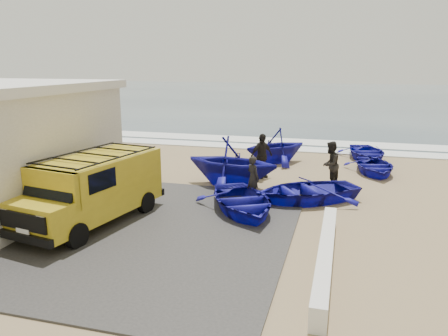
# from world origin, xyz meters

# --- Properties ---
(ground) EXTENTS (160.00, 160.00, 0.00)m
(ground) POSITION_xyz_m (0.00, 0.00, 0.00)
(ground) COLOR #967E57
(slab) EXTENTS (12.00, 10.00, 0.05)m
(slab) POSITION_xyz_m (-2.00, -2.00, 0.03)
(slab) COLOR #393734
(slab) RESTS_ON ground
(ocean) EXTENTS (180.00, 88.00, 0.01)m
(ocean) POSITION_xyz_m (0.00, 56.00, 0.00)
(ocean) COLOR #385166
(ocean) RESTS_ON ground
(surf_line) EXTENTS (180.00, 1.60, 0.06)m
(surf_line) POSITION_xyz_m (0.00, 12.00, 0.03)
(surf_line) COLOR white
(surf_line) RESTS_ON ground
(surf_wash) EXTENTS (180.00, 2.20, 0.04)m
(surf_wash) POSITION_xyz_m (0.00, 14.50, 0.02)
(surf_wash) COLOR white
(surf_wash) RESTS_ON ground
(parapet) EXTENTS (0.35, 6.00, 0.55)m
(parapet) POSITION_xyz_m (5.00, -3.00, 0.28)
(parapet) COLOR silver
(parapet) RESTS_ON ground
(van) EXTENTS (2.84, 5.38, 2.19)m
(van) POSITION_xyz_m (-2.21, -1.84, 1.18)
(van) COLOR gold
(van) RESTS_ON ground
(boat_near_left) EXTENTS (4.30, 4.74, 0.81)m
(boat_near_left) POSITION_xyz_m (2.07, 0.34, 0.40)
(boat_near_left) COLOR #14139A
(boat_near_left) RESTS_ON ground
(boat_near_right) EXTENTS (4.85, 4.50, 0.82)m
(boat_near_right) POSITION_xyz_m (4.03, 2.17, 0.41)
(boat_near_right) COLOR #14139A
(boat_near_right) RESTS_ON ground
(boat_mid_left) EXTENTS (4.40, 3.96, 2.05)m
(boat_mid_left) POSITION_xyz_m (0.87, 3.49, 1.02)
(boat_mid_left) COLOR #14139A
(boat_mid_left) RESTS_ON ground
(boat_mid_right) EXTENTS (2.90, 3.68, 0.69)m
(boat_mid_right) POSITION_xyz_m (6.66, 7.20, 0.35)
(boat_mid_right) COLOR #14139A
(boat_mid_right) RESTS_ON ground
(boat_far_left) EXTENTS (4.48, 4.46, 1.79)m
(boat_far_left) POSITION_xyz_m (1.95, 8.18, 0.89)
(boat_far_left) COLOR #14139A
(boat_far_left) RESTS_ON ground
(boat_far_right) EXTENTS (3.27, 4.07, 0.75)m
(boat_far_right) POSITION_xyz_m (6.43, 10.26, 0.38)
(boat_far_right) COLOR #14139A
(boat_far_right) RESTS_ON ground
(fisherman_front) EXTENTS (0.71, 0.68, 1.63)m
(fisherman_front) POSITION_xyz_m (2.10, 1.93, 0.81)
(fisherman_front) COLOR black
(fisherman_front) RESTS_ON ground
(fisherman_middle) EXTENTS (0.99, 1.11, 1.89)m
(fisherman_middle) POSITION_xyz_m (4.78, 4.35, 0.95)
(fisherman_middle) COLOR black
(fisherman_middle) RESTS_ON ground
(fisherman_back) EXTENTS (1.12, 1.19, 1.97)m
(fisherman_back) POSITION_xyz_m (1.82, 5.07, 0.99)
(fisherman_back) COLOR black
(fisherman_back) RESTS_ON ground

